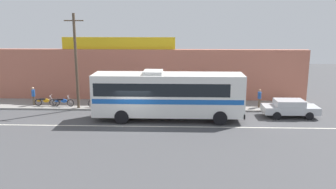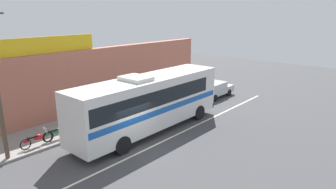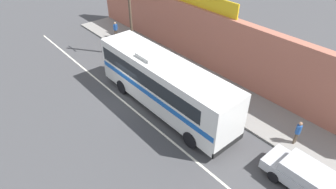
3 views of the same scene
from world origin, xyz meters
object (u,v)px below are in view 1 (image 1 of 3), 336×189
(pedestrian_far_left, at_px, (33,95))
(parked_car, at_px, (290,108))
(pedestrian_by_curb, at_px, (259,97))
(motorcycle_orange, at_px, (45,101))
(motorcycle_black, at_px, (99,102))
(motorcycle_green, at_px, (63,101))
(utility_pole, at_px, (76,60))
(motorcycle_red, at_px, (113,102))
(intercity_bus, at_px, (167,93))

(pedestrian_far_left, bearing_deg, parked_car, -6.63)
(parked_car, xyz_separation_m, pedestrian_far_left, (-21.42, 2.49, 0.33))
(pedestrian_by_curb, bearing_deg, motorcycle_orange, -179.30)
(parked_car, distance_m, pedestrian_by_curb, 3.04)
(parked_car, xyz_separation_m, motorcycle_orange, (-20.29, 2.17, -0.17))
(motorcycle_black, height_order, motorcycle_green, same)
(pedestrian_far_left, bearing_deg, utility_pole, -11.03)
(parked_car, distance_m, motorcycle_orange, 20.40)
(utility_pole, bearing_deg, motorcycle_black, 7.89)
(motorcycle_green, relative_size, motorcycle_red, 1.02)
(parked_car, height_order, motorcycle_green, parked_car)
(utility_pole, relative_size, motorcycle_black, 4.03)
(motorcycle_orange, height_order, pedestrian_by_curb, pedestrian_by_curb)
(motorcycle_green, bearing_deg, pedestrian_by_curb, 0.97)
(intercity_bus, relative_size, motorcycle_red, 6.12)
(parked_car, bearing_deg, motorcycle_black, 173.00)
(utility_pole, relative_size, motorcycle_orange, 4.12)
(motorcycle_orange, bearing_deg, parked_car, -6.09)
(parked_car, height_order, motorcycle_black, parked_car)
(motorcycle_black, distance_m, motorcycle_orange, 4.75)
(parked_car, distance_m, motorcycle_black, 15.66)
(parked_car, xyz_separation_m, pedestrian_by_curb, (-1.85, 2.39, 0.31))
(intercity_bus, height_order, pedestrian_by_curb, intercity_bus)
(pedestrian_by_curb, bearing_deg, utility_pole, -177.33)
(pedestrian_by_curb, bearing_deg, motorcycle_red, -177.96)
(motorcycle_red, bearing_deg, intercity_bus, -33.01)
(intercity_bus, height_order, utility_pole, utility_pole)
(motorcycle_red, xyz_separation_m, motorcycle_orange, (-5.98, 0.22, 0.00))
(parked_car, height_order, pedestrian_by_curb, pedestrian_by_curb)
(utility_pole, xyz_separation_m, motorcycle_orange, (-3.06, 0.49, -3.64))
(intercity_bus, height_order, motorcycle_black, intercity_bus)
(motorcycle_orange, relative_size, pedestrian_by_curb, 1.21)
(parked_car, relative_size, pedestrian_far_left, 2.64)
(intercity_bus, xyz_separation_m, motorcycle_orange, (-10.71, 3.29, -1.50))
(motorcycle_red, bearing_deg, parked_car, -7.75)
(utility_pole, xyz_separation_m, motorcycle_green, (-1.49, 0.43, -3.64))
(pedestrian_by_curb, bearing_deg, intercity_bus, -155.55)
(motorcycle_orange, relative_size, pedestrian_far_left, 1.19)
(intercity_bus, height_order, motorcycle_green, intercity_bus)
(intercity_bus, xyz_separation_m, utility_pole, (-7.65, 2.80, 2.14))
(utility_pole, distance_m, motorcycle_red, 4.68)
(utility_pole, xyz_separation_m, pedestrian_by_curb, (15.38, 0.72, -3.16))
(parked_car, distance_m, utility_pole, 17.66)
(parked_car, height_order, motorcycle_red, parked_car)
(motorcycle_green, distance_m, motorcycle_orange, 1.57)
(utility_pole, distance_m, motorcycle_black, 4.02)
(motorcycle_black, relative_size, motorcycle_green, 1.04)
(utility_pole, relative_size, motorcycle_red, 4.29)
(intercity_bus, bearing_deg, pedestrian_far_left, 163.02)
(utility_pole, bearing_deg, pedestrian_by_curb, 2.67)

